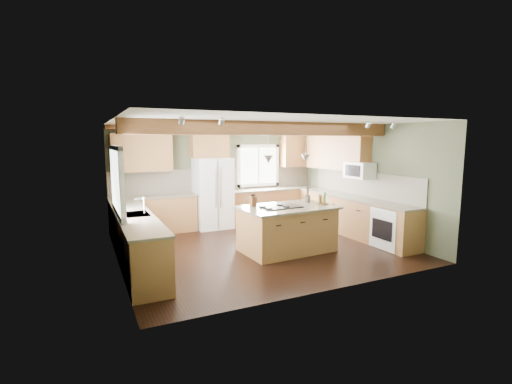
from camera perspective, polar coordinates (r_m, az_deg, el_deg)
name	(u,v)px	position (r m, az deg, el deg)	size (l,w,h in m)	color
floor	(259,247)	(7.93, 0.53, -8.49)	(5.60, 5.60, 0.00)	black
ceiling	(260,123)	(7.62, 0.56, 10.63)	(5.60, 5.60, 0.00)	silver
wall_back	(219,176)	(9.96, -5.75, 2.46)	(5.60, 5.60, 0.00)	#4D543C
wall_left	(116,195)	(6.93, -20.78, -0.39)	(5.00, 5.00, 0.00)	#4D543C
wall_right	(365,180)	(9.23, 16.39, 1.75)	(5.00, 5.00, 0.00)	#4D543C
ceiling_beam	(270,128)	(7.21, 2.16, 9.74)	(5.55, 0.26, 0.26)	#542D18
soffit_trim	(219,129)	(9.83, -5.65, 9.63)	(5.55, 0.20, 0.10)	#542D18
backsplash_back	(219,179)	(9.96, -5.71, 1.94)	(5.58, 0.03, 0.58)	brown
backsplash_right	(363,184)	(9.27, 16.10, 1.23)	(0.03, 3.70, 0.58)	brown
base_cab_back_left	(154,215)	(9.35, -15.45, -3.47)	(2.02, 0.60, 0.88)	brown
counter_back_left	(153,197)	(9.27, -15.55, -0.68)	(2.06, 0.64, 0.04)	#4D4638
base_cab_back_right	(273,205)	(10.40, 2.64, -2.06)	(2.62, 0.60, 0.88)	brown
counter_back_right	(273,189)	(10.33, 2.66, 0.46)	(2.66, 0.64, 0.04)	#4D4638
base_cab_left	(135,240)	(7.17, -18.07, -7.01)	(0.60, 3.70, 0.88)	brown
counter_left	(134,215)	(7.07, -18.23, -3.40)	(0.64, 3.74, 0.04)	#4D4638
base_cab_right	(352,216)	(9.20, 14.58, -3.62)	(0.60, 3.70, 0.88)	brown
counter_right	(353,197)	(9.12, 14.68, -0.79)	(0.64, 3.74, 0.04)	#4D4638
upper_cab_back_left	(142,153)	(9.27, -17.15, 5.78)	(1.40, 0.35, 0.90)	brown
upper_cab_over_fridge	(210,144)	(9.66, -7.15, 7.32)	(0.96, 0.35, 0.70)	brown
upper_cab_right	(336,152)	(9.77, 12.25, 6.04)	(0.35, 2.20, 0.90)	brown
upper_cab_back_corner	(296,151)	(10.76, 6.21, 6.33)	(0.90, 0.35, 0.90)	brown
window_left	(116,180)	(6.95, -20.75, 1.71)	(0.04, 1.60, 1.05)	white
window_back	(258,165)	(10.36, 0.29, 4.10)	(1.10, 0.04, 1.00)	white
sink	(134,215)	(7.07, -18.23, -3.36)	(0.50, 0.65, 0.03)	#262628
faucet	(144,206)	(7.07, -16.83, -2.11)	(0.02, 0.02, 0.28)	#B2B2B7
dishwasher	(148,261)	(5.94, -16.33, -10.15)	(0.60, 0.60, 0.84)	white
oven	(393,228)	(8.27, 20.31, -5.23)	(0.60, 0.72, 0.84)	white
microwave	(359,170)	(9.03, 15.62, 3.24)	(0.40, 0.70, 0.38)	white
pendant_left	(268,159)	(7.17, 1.91, 5.04)	(0.18, 0.18, 0.16)	#B2B2B7
pendant_right	(306,158)	(7.66, 7.67, 5.16)	(0.18, 0.18, 0.16)	#B2B2B7
refrigerator	(213,193)	(9.56, -6.64, -0.20)	(0.90, 0.74, 1.80)	white
island	(287,230)	(7.61, 4.76, -5.79)	(1.78, 1.09, 0.88)	brown
island_top	(287,207)	(7.51, 4.80, -2.38)	(1.90, 1.21, 0.04)	#4D4638
cooktop	(281,207)	(7.43, 3.85, -2.25)	(0.77, 0.51, 0.02)	black
knife_block	(253,201)	(7.47, -0.45, -1.46)	(0.12, 0.09, 0.21)	brown
utensil_crock	(308,199)	(8.06, 7.95, -1.04)	(0.11, 0.11, 0.15)	#423D35
bottle_tray	(322,198)	(7.88, 10.18, -0.98)	(0.26, 0.26, 0.23)	brown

